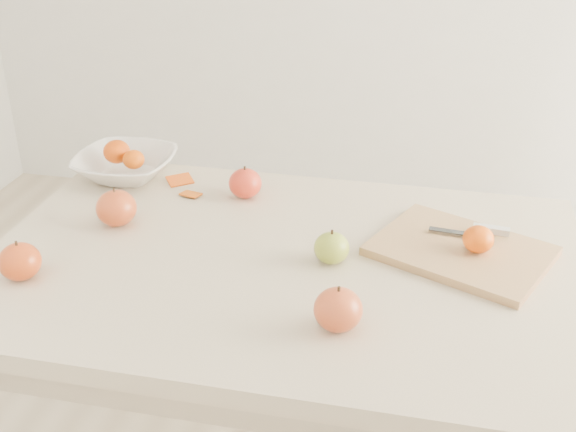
# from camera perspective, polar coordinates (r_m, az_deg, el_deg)

# --- Properties ---
(table) EXTENTS (1.20, 0.80, 0.75)m
(table) POSITION_cam_1_polar(r_m,az_deg,el_deg) (1.51, -0.41, -6.55)
(table) COLOR beige
(table) RESTS_ON ground
(cutting_board) EXTENTS (0.40, 0.36, 0.02)m
(cutting_board) POSITION_cam_1_polar(r_m,az_deg,el_deg) (1.50, 13.50, -2.70)
(cutting_board) COLOR tan
(cutting_board) RESTS_ON table
(board_tangerine) EXTENTS (0.06, 0.06, 0.05)m
(board_tangerine) POSITION_cam_1_polar(r_m,az_deg,el_deg) (1.48, 14.80, -1.79)
(board_tangerine) COLOR #DB5B07
(board_tangerine) RESTS_ON cutting_board
(fruit_bowl) EXTENTS (0.24, 0.24, 0.06)m
(fruit_bowl) POSITION_cam_1_polar(r_m,az_deg,el_deg) (1.84, -12.70, 3.93)
(fruit_bowl) COLOR white
(fruit_bowl) RESTS_ON table
(bowl_tangerine_near) EXTENTS (0.07, 0.07, 0.06)m
(bowl_tangerine_near) POSITION_cam_1_polar(r_m,az_deg,el_deg) (1.85, -13.38, 4.98)
(bowl_tangerine_near) COLOR #D15307
(bowl_tangerine_near) RESTS_ON fruit_bowl
(bowl_tangerine_far) EXTENTS (0.05, 0.05, 0.05)m
(bowl_tangerine_far) POSITION_cam_1_polar(r_m,az_deg,el_deg) (1.81, -12.10, 4.40)
(bowl_tangerine_far) COLOR #E95308
(bowl_tangerine_far) RESTS_ON fruit_bowl
(orange_peel_a) EXTENTS (0.07, 0.07, 0.01)m
(orange_peel_a) POSITION_cam_1_polar(r_m,az_deg,el_deg) (1.80, -8.53, 2.71)
(orange_peel_a) COLOR #D24E0E
(orange_peel_a) RESTS_ON table
(orange_peel_b) EXTENTS (0.05, 0.04, 0.01)m
(orange_peel_b) POSITION_cam_1_polar(r_m,az_deg,el_deg) (1.72, -7.69, 1.66)
(orange_peel_b) COLOR #CE570E
(orange_peel_b) RESTS_ON table
(paring_knife) EXTENTS (0.17, 0.05, 0.01)m
(paring_knife) POSITION_cam_1_polar(r_m,az_deg,el_deg) (1.56, 15.28, -1.08)
(paring_knife) COLOR silver
(paring_knife) RESTS_ON cutting_board
(apple_green) EXTENTS (0.07, 0.07, 0.06)m
(apple_green) POSITION_cam_1_polar(r_m,az_deg,el_deg) (1.43, 3.47, -2.53)
(apple_green) COLOR olive
(apple_green) RESTS_ON table
(apple_red_b) EXTENTS (0.09, 0.09, 0.08)m
(apple_red_b) POSITION_cam_1_polar(r_m,az_deg,el_deg) (1.61, -13.41, 0.62)
(apple_red_b) COLOR maroon
(apple_red_b) RESTS_ON table
(apple_red_a) EXTENTS (0.08, 0.08, 0.07)m
(apple_red_a) POSITION_cam_1_polar(r_m,az_deg,el_deg) (1.69, -3.40, 2.60)
(apple_red_a) COLOR #9F0206
(apple_red_a) RESTS_ON table
(apple_red_d) EXTENTS (0.08, 0.08, 0.07)m
(apple_red_d) POSITION_cam_1_polar(r_m,az_deg,el_deg) (1.47, -20.43, -3.39)
(apple_red_d) COLOR #A51C14
(apple_red_d) RESTS_ON table
(apple_red_e) EXTENTS (0.08, 0.08, 0.08)m
(apple_red_e) POSITION_cam_1_polar(r_m,az_deg,el_deg) (1.24, 3.98, -7.39)
(apple_red_e) COLOR maroon
(apple_red_e) RESTS_ON table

